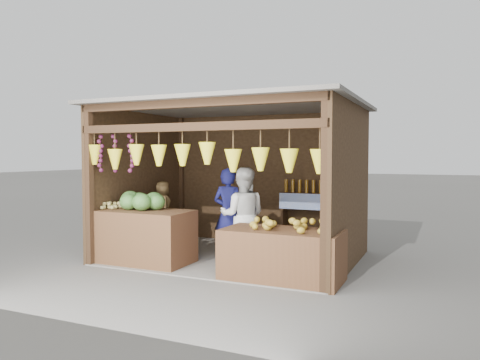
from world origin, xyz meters
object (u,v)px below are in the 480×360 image
Objects in this scene: man_standing at (229,214)px; woman_standing at (243,216)px; vendor_seated at (163,207)px; counter_left at (142,237)px; counter_right at (282,255)px.

woman_standing is (0.36, -0.21, 0.01)m from man_standing.
man_standing is 1.61× the size of vendor_seated.
counter_right is (2.48, -0.08, -0.08)m from counter_left.
vendor_seated is at bearing -5.76° from man_standing.
vendor_seated is at bearing -31.70° from woman_standing.
counter_left reaches higher than counter_right.
vendor_seated reaches higher than counter_right.
man_standing is at bearing 143.71° from counter_right.
counter_right is at bearing 146.87° from man_standing.
counter_left is 1.51m from man_standing.
woman_standing is (1.55, 0.66, 0.35)m from counter_left.
woman_standing is at bearing 23.09° from counter_left.
counter_left is at bearing 4.87° from woman_standing.
man_standing is at bearing -146.68° from vendor_seated.
woman_standing is (-0.93, 0.74, 0.43)m from counter_right.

